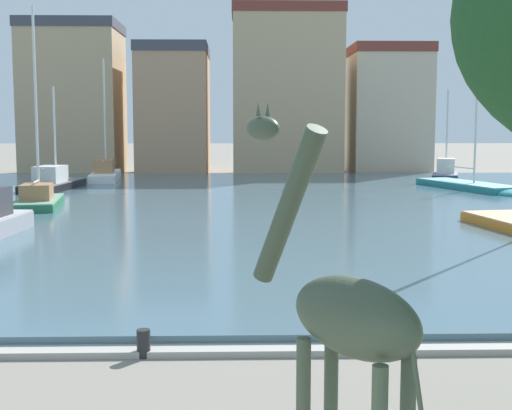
{
  "coord_description": "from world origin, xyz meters",
  "views": [
    {
      "loc": [
        0.24,
        -4.27,
        4.09
      ],
      "look_at": [
        0.67,
        12.31,
        2.2
      ],
      "focal_mm": 49.79,
      "sensor_mm": 36.0,
      "label": 1
    }
  ],
  "objects_px": {
    "giraffe_statue": "(345,323)",
    "sailboat_teal": "(476,189)",
    "sailboat_white": "(106,175)",
    "sailboat_black": "(56,184)",
    "sailboat_green": "(39,201)",
    "mooring_bollard": "(144,343)",
    "sailboat_navy": "(446,175)"
  },
  "relations": [
    {
      "from": "sailboat_green",
      "to": "sailboat_navy",
      "type": "relative_size",
      "value": 1.46
    },
    {
      "from": "sailboat_green",
      "to": "sailboat_teal",
      "type": "height_order",
      "value": "sailboat_green"
    },
    {
      "from": "mooring_bollard",
      "to": "sailboat_teal",
      "type": "bearing_deg",
      "value": 61.61
    },
    {
      "from": "giraffe_statue",
      "to": "sailboat_white",
      "type": "xyz_separation_m",
      "value": [
        -10.2,
        42.97,
        -1.62
      ]
    },
    {
      "from": "sailboat_teal",
      "to": "sailboat_white",
      "type": "relative_size",
      "value": 1.09
    },
    {
      "from": "sailboat_white",
      "to": "sailboat_green",
      "type": "bearing_deg",
      "value": -90.69
    },
    {
      "from": "sailboat_green",
      "to": "sailboat_black",
      "type": "bearing_deg",
      "value": 99.46
    },
    {
      "from": "giraffe_statue",
      "to": "sailboat_white",
      "type": "relative_size",
      "value": 0.5
    },
    {
      "from": "giraffe_statue",
      "to": "sailboat_black",
      "type": "xyz_separation_m",
      "value": [
        -11.91,
        36.03,
        -1.66
      ]
    },
    {
      "from": "sailboat_teal",
      "to": "sailboat_black",
      "type": "distance_m",
      "value": 24.94
    },
    {
      "from": "sailboat_teal",
      "to": "sailboat_black",
      "type": "height_order",
      "value": "sailboat_teal"
    },
    {
      "from": "mooring_bollard",
      "to": "sailboat_navy",
      "type": "bearing_deg",
      "value": 66.3
    },
    {
      "from": "sailboat_white",
      "to": "mooring_bollard",
      "type": "bearing_deg",
      "value": -78.63
    },
    {
      "from": "giraffe_statue",
      "to": "mooring_bollard",
      "type": "bearing_deg",
      "value": 115.58
    },
    {
      "from": "sailboat_white",
      "to": "sailboat_black",
      "type": "distance_m",
      "value": 7.15
    },
    {
      "from": "sailboat_white",
      "to": "giraffe_statue",
      "type": "bearing_deg",
      "value": -76.65
    },
    {
      "from": "sailboat_navy",
      "to": "mooring_bollard",
      "type": "distance_m",
      "value": 40.33
    },
    {
      "from": "sailboat_navy",
      "to": "sailboat_black",
      "type": "relative_size",
      "value": 0.86
    },
    {
      "from": "sailboat_teal",
      "to": "mooring_bollard",
      "type": "height_order",
      "value": "sailboat_teal"
    },
    {
      "from": "sailboat_navy",
      "to": "mooring_bollard",
      "type": "height_order",
      "value": "sailboat_navy"
    },
    {
      "from": "sailboat_green",
      "to": "sailboat_white",
      "type": "distance_m",
      "value": 16.07
    },
    {
      "from": "sailboat_green",
      "to": "mooring_bollard",
      "type": "distance_m",
      "value": 22.64
    },
    {
      "from": "sailboat_teal",
      "to": "sailboat_navy",
      "type": "height_order",
      "value": "sailboat_navy"
    },
    {
      "from": "sailboat_teal",
      "to": "mooring_bollard",
      "type": "distance_m",
      "value": 32.96
    },
    {
      "from": "sailboat_teal",
      "to": "mooring_bollard",
      "type": "bearing_deg",
      "value": -118.39
    },
    {
      "from": "sailboat_white",
      "to": "mooring_bollard",
      "type": "distance_m",
      "value": 38.11
    },
    {
      "from": "mooring_bollard",
      "to": "sailboat_black",
      "type": "bearing_deg",
      "value": 106.87
    },
    {
      "from": "sailboat_teal",
      "to": "sailboat_navy",
      "type": "bearing_deg",
      "value": 86.13
    },
    {
      "from": "giraffe_statue",
      "to": "sailboat_teal",
      "type": "xyz_separation_m",
      "value": [
        12.99,
        34.61,
        -1.87
      ]
    },
    {
      "from": "sailboat_teal",
      "to": "sailboat_navy",
      "type": "relative_size",
      "value": 1.43
    },
    {
      "from": "giraffe_statue",
      "to": "sailboat_teal",
      "type": "bearing_deg",
      "value": 69.43
    },
    {
      "from": "sailboat_teal",
      "to": "sailboat_white",
      "type": "distance_m",
      "value": 24.65
    }
  ]
}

